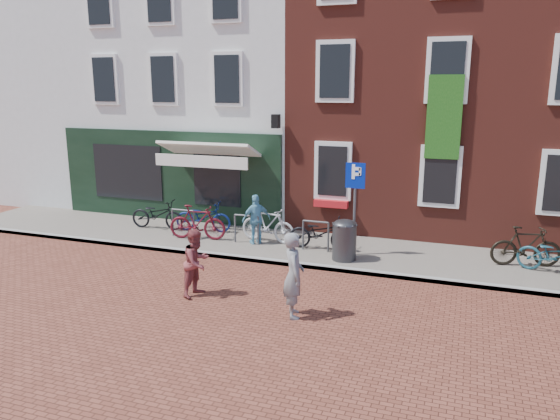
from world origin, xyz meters
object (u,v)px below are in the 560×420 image
(boy, at_px, (197,263))
(bicycle_3, at_px, (268,225))
(bicycle_0, at_px, (157,214))
(cafe_person, at_px, (256,219))
(bicycle_1, at_px, (197,222))
(bicycle_4, at_px, (321,233))
(bicycle_6, at_px, (556,256))
(parking_sign, at_px, (355,192))
(litter_bin, at_px, (344,238))
(bicycle_2, at_px, (203,217))
(woman, at_px, (294,275))
(bicycle_5, at_px, (526,246))

(boy, relative_size, bicycle_3, 0.88)
(bicycle_0, bearing_deg, cafe_person, -100.99)
(cafe_person, relative_size, bicycle_3, 0.84)
(bicycle_1, relative_size, bicycle_4, 0.97)
(bicycle_6, bearing_deg, cafe_person, 110.15)
(bicycle_4, bearing_deg, parking_sign, -104.77)
(litter_bin, height_order, bicycle_3, litter_bin)
(cafe_person, relative_size, bicycle_2, 0.81)
(cafe_person, height_order, bicycle_0, cafe_person)
(woman, bearing_deg, bicycle_5, -69.64)
(bicycle_4, bearing_deg, bicycle_6, -94.43)
(boy, bearing_deg, bicycle_2, 37.46)
(woman, height_order, bicycle_6, woman)
(bicycle_4, bearing_deg, woman, -175.71)
(bicycle_3, relative_size, bicycle_6, 0.97)
(cafe_person, xyz_separation_m, bicycle_0, (-3.47, 0.45, -0.25))
(bicycle_0, xyz_separation_m, bicycle_4, (5.30, -0.36, 0.00))
(litter_bin, bearing_deg, bicycle_6, 6.83)
(bicycle_2, xyz_separation_m, bicycle_6, (9.52, -0.63, 0.00))
(bicycle_1, height_order, bicycle_3, same)
(parking_sign, xyz_separation_m, bicycle_0, (-6.23, 0.54, -1.22))
(bicycle_4, height_order, bicycle_5, bicycle_5)
(litter_bin, height_order, bicycle_1, litter_bin)
(parking_sign, distance_m, bicycle_1, 4.67)
(parking_sign, bearing_deg, boy, -126.37)
(bicycle_6, bearing_deg, bicycle_0, 107.77)
(boy, height_order, bicycle_0, boy)
(bicycle_0, xyz_separation_m, bicycle_6, (11.00, -0.43, 0.00))
(boy, height_order, bicycle_2, boy)
(litter_bin, xyz_separation_m, boy, (-2.51, -3.12, 0.06))
(bicycle_1, bearing_deg, bicycle_4, -94.73)
(parking_sign, height_order, bicycle_5, parking_sign)
(bicycle_4, bearing_deg, bicycle_5, -89.93)
(litter_bin, distance_m, bicycle_5, 4.40)
(bicycle_0, bearing_deg, bicycle_2, -85.91)
(parking_sign, xyz_separation_m, bicycle_4, (-0.94, 0.18, -1.22))
(bicycle_1, bearing_deg, parking_sign, -97.87)
(parking_sign, distance_m, bicycle_0, 6.38)
(parking_sign, bearing_deg, woman, -95.12)
(bicycle_5, bearing_deg, bicycle_1, 80.86)
(cafe_person, distance_m, bicycle_0, 3.51)
(woman, distance_m, bicycle_2, 6.43)
(bicycle_2, distance_m, bicycle_6, 9.54)
(boy, xyz_separation_m, bicycle_5, (6.80, 4.12, -0.13))
(boy, bearing_deg, bicycle_3, 9.65)
(bicycle_1, bearing_deg, cafe_person, -93.34)
(woman, xyz_separation_m, cafe_person, (-2.41, 4.03, -0.05))
(litter_bin, relative_size, boy, 0.76)
(boy, distance_m, bicycle_3, 3.96)
(woman, xyz_separation_m, bicycle_6, (5.11, 4.05, -0.30))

